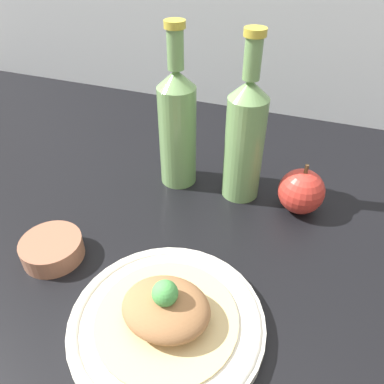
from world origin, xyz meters
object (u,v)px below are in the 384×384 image
Objects in this scene: cider_bottle_left at (177,125)px; cider_bottle_right at (245,137)px; plated_food at (166,310)px; apple at (301,191)px; plate at (167,322)px; dipping_bowl at (52,249)px.

cider_bottle_left and cider_bottle_right have the same top height.
plated_food is 33.42cm from cider_bottle_right.
plated_food is 0.62× the size of cider_bottle_left.
cider_bottle_left reaches higher than apple.
cider_bottle_right reaches higher than plate.
apple is (13.19, 31.12, 0.17)cm from plated_food.
cider_bottle_left is at bearing 109.16° from plated_food.
plated_food reaches higher than dipping_bowl.
plate is 22.98cm from dipping_bowl.
cider_bottle_left reaches higher than plated_food.
cider_bottle_left is at bearing 180.00° from cider_bottle_right.
apple is 1.02× the size of dipping_bowl.
plated_food is 0.62× the size of cider_bottle_right.
dipping_bowl is (-35.49, -25.61, -2.46)cm from apple.
plate is at bearing -112.97° from apple.
plate is 0.85× the size of cider_bottle_left.
dipping_bowl is at bearing -131.89° from cider_bottle_right.
cider_bottle_left is at bearing 177.23° from apple.
dipping_bowl is at bearing -112.46° from cider_bottle_left.
plated_food is at bearing -13.89° from dipping_bowl.
plate is at bearing -13.89° from dipping_bowl.
cider_bottle_right reaches higher than apple.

